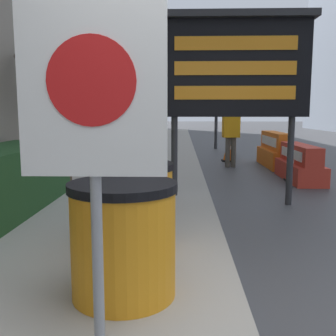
{
  "coord_description": "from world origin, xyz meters",
  "views": [
    {
      "loc": [
        -0.46,
        -2.07,
        1.44
      ],
      "look_at": [
        -0.76,
        6.63,
        0.2
      ],
      "focal_mm": 42.0,
      "sensor_mm": 36.0,
      "label": 1
    }
  ],
  "objects": [
    {
      "name": "traffic_cone_far",
      "position": [
        0.93,
        9.53,
        0.34
      ],
      "size": [
        0.38,
        0.38,
        0.69
      ],
      "color": "black",
      "rests_on": "ground_plane"
    },
    {
      "name": "pedestrian_worker",
      "position": [
        1.33,
        11.88,
        0.98
      ],
      "size": [
        0.3,
        0.46,
        1.65
      ],
      "rotation": [
        0.0,
        0.0,
        4.82
      ],
      "color": "#514C42",
      "rests_on": "ground_plane"
    },
    {
      "name": "traffic_light_near_curb",
      "position": [
        0.89,
        13.33,
        2.98
      ],
      "size": [
        0.28,
        0.44,
        4.11
      ],
      "color": "#2D2D30",
      "rests_on": "ground_plane"
    },
    {
      "name": "jersey_barrier_orange_near",
      "position": [
        2.05,
        8.48,
        0.4
      ],
      "size": [
        0.59,
        2.07,
        0.91
      ],
      "color": "orange",
      "rests_on": "ground_plane"
    },
    {
      "name": "warning_sign",
      "position": [
        -0.91,
        -0.09,
        1.48
      ],
      "size": [
        0.75,
        0.08,
        1.93
      ],
      "color": "gray",
      "rests_on": "sidewalk_left"
    },
    {
      "name": "barrel_drum_foreground",
      "position": [
        -0.87,
        0.59,
        0.55
      ],
      "size": [
        0.77,
        0.77,
        0.82
      ],
      "color": "orange",
      "rests_on": "sidewalk_left"
    },
    {
      "name": "pedestrian_passerby",
      "position": [
        0.83,
        8.25,
        0.96
      ],
      "size": [
        0.45,
        0.3,
        1.63
      ],
      "rotation": [
        0.0,
        0.0,
        0.12
      ],
      "color": "#514C42",
      "rests_on": "ground_plane"
    },
    {
      "name": "message_board",
      "position": [
        0.32,
        4.02,
        2.11
      ],
      "size": [
        2.36,
        0.36,
        2.9
      ],
      "color": "#28282B",
      "rests_on": "ground_plane"
    },
    {
      "name": "barrel_drum_middle",
      "position": [
        -0.92,
        1.64,
        0.55
      ],
      "size": [
        0.77,
        0.77,
        0.82
      ],
      "color": "orange",
      "rests_on": "sidewalk_left"
    },
    {
      "name": "bare_tree",
      "position": [
        -2.66,
        4.74,
        1.5
      ],
      "size": [
        1.65,
        1.57,
        2.59
      ],
      "color": "#4C3D2D",
      "rests_on": "sidewalk_left"
    },
    {
      "name": "jersey_barrier_red_striped",
      "position": [
        2.05,
        6.26,
        0.34
      ],
      "size": [
        0.61,
        1.86,
        0.77
      ],
      "color": "red",
      "rests_on": "ground_plane"
    },
    {
      "name": "traffic_cone_near",
      "position": [
        2.36,
        9.71,
        0.35
      ],
      "size": [
        0.4,
        0.4,
        0.71
      ],
      "color": "black",
      "rests_on": "ground_plane"
    },
    {
      "name": "traffic_cone_mid",
      "position": [
        1.93,
        6.13,
        0.34
      ],
      "size": [
        0.39,
        0.39,
        0.7
      ],
      "color": "black",
      "rests_on": "ground_plane"
    }
  ]
}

